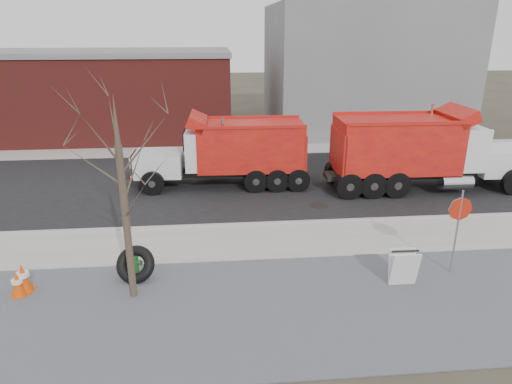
{
  "coord_description": "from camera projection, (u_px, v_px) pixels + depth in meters",
  "views": [
    {
      "loc": [
        -1.0,
        -13.02,
        6.52
      ],
      "look_at": [
        0.32,
        1.14,
        1.4
      ],
      "focal_mm": 32.0,
      "sensor_mm": 36.0,
      "label": 1
    }
  ],
  "objects": [
    {
      "name": "curb",
      "position": [
        246.0,
        225.0,
        15.92
      ],
      "size": [
        60.0,
        0.15,
        0.11
      ],
      "primitive_type": "cube",
      "color": "#9E9B93",
      "rests_on": "ground"
    },
    {
      "name": "ground",
      "position": [
        249.0,
        246.0,
        14.49
      ],
      "size": [
        120.0,
        120.0,
        0.0
      ],
      "primitive_type": "plane",
      "color": "#383328",
      "rests_on": "ground"
    },
    {
      "name": "sandwich_board",
      "position": [
        403.0,
        267.0,
        12.1
      ],
      "size": [
        0.74,
        0.47,
        1.01
      ],
      "rotation": [
        0.0,
        0.0,
        -0.02
      ],
      "color": "silver",
      "rests_on": "ground"
    },
    {
      "name": "building_brick",
      "position": [
        69.0,
        93.0,
        28.64
      ],
      "size": [
        20.2,
        8.2,
        5.3
      ],
      "color": "maroon",
      "rests_on": "ground"
    },
    {
      "name": "sidewalk",
      "position": [
        249.0,
        242.0,
        14.71
      ],
      "size": [
        60.0,
        2.5,
        0.06
      ],
      "primitive_type": "cube",
      "color": "#9E9B93",
      "rests_on": "ground"
    },
    {
      "name": "building_grey",
      "position": [
        361.0,
        68.0,
        30.79
      ],
      "size": [
        12.0,
        10.0,
        8.0
      ],
      "color": "gray",
      "rests_on": "ground"
    },
    {
      "name": "traffic_cone_far",
      "position": [
        23.0,
        278.0,
        11.83
      ],
      "size": [
        0.43,
        0.43,
        0.83
      ],
      "color": "#E34407",
      "rests_on": "ground"
    },
    {
      "name": "far_sidewalk",
      "position": [
        232.0,
        150.0,
        25.72
      ],
      "size": [
        60.0,
        2.0,
        0.06
      ],
      "primitive_type": "cube",
      "color": "#9E9B93",
      "rests_on": "ground"
    },
    {
      "name": "dump_truck_red_b",
      "position": [
        229.0,
        150.0,
        19.47
      ],
      "size": [
        7.51,
        2.34,
        3.17
      ],
      "rotation": [
        0.0,
        0.0,
        3.12
      ],
      "color": "black",
      "rests_on": "ground"
    },
    {
      "name": "truck_tire",
      "position": [
        136.0,
        264.0,
        12.4
      ],
      "size": [
        1.14,
        0.94,
        1.03
      ],
      "color": "black",
      "rests_on": "ground"
    },
    {
      "name": "fire_hydrant",
      "position": [
        134.0,
        263.0,
        12.6
      ],
      "size": [
        0.5,
        0.49,
        0.88
      ],
      "rotation": [
        0.0,
        0.0,
        -0.39
      ],
      "color": "#2D6D29",
      "rests_on": "ground"
    },
    {
      "name": "dump_truck_red_a",
      "position": [
        421.0,
        149.0,
        19.06
      ],
      "size": [
        8.61,
        2.51,
        3.47
      ],
      "rotation": [
        0.0,
        0.0,
        -0.02
      ],
      "color": "black",
      "rests_on": "ground"
    },
    {
      "name": "road",
      "position": [
        238.0,
        183.0,
        20.39
      ],
      "size": [
        60.0,
        9.4,
        0.02
      ],
      "primitive_type": "cube",
      "color": "black",
      "rests_on": "ground"
    },
    {
      "name": "stop_sign",
      "position": [
        459.0,
        217.0,
        12.34
      ],
      "size": [
        0.67,
        0.06,
        2.47
      ],
      "rotation": [
        0.0,
        0.0,
        -0.34
      ],
      "color": "gray",
      "rests_on": "ground"
    },
    {
      "name": "bare_tree",
      "position": [
        121.0,
        175.0,
        10.66
      ],
      "size": [
        3.2,
        3.2,
        5.2
      ],
      "color": "#382D23",
      "rests_on": "ground"
    },
    {
      "name": "traffic_cone_near",
      "position": [
        18.0,
        284.0,
        11.67
      ],
      "size": [
        0.37,
        0.37,
        0.7
      ],
      "color": "#E34407",
      "rests_on": "ground"
    },
    {
      "name": "gravel_verge",
      "position": [
        261.0,
        309.0,
        11.21
      ],
      "size": [
        60.0,
        5.0,
        0.03
      ],
      "primitive_type": "cube",
      "color": "gray",
      "rests_on": "ground"
    }
  ]
}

